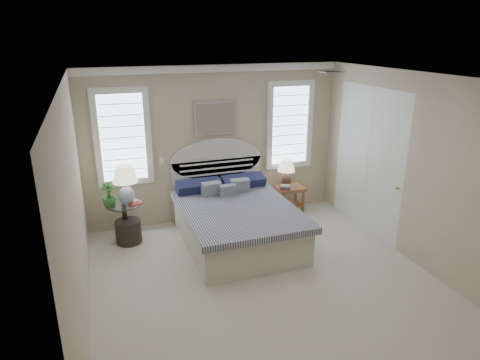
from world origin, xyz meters
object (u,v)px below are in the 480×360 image
Objects in this scene: lamp_left at (125,181)px; nightstand_right at (290,194)px; lamp_right at (286,170)px; floor_pot at (129,231)px; side_table_left at (125,218)px; bed at (235,218)px.

nightstand_right is at bearing 2.49° from lamp_left.
lamp_left is 2.84m from lamp_right.
floor_pot is 0.64× the size of lamp_left.
nightstand_right is (2.95, 0.10, -0.00)m from side_table_left.
side_table_left is 1.19× the size of nightstand_right.
side_table_left reaches higher than floor_pot.
nightstand_right reaches higher than floor_pot.
bed reaches higher than side_table_left.
bed reaches higher than lamp_left.
lamp_left reaches higher than floor_pot.
lamp_left is at bearing 68.75° from floor_pot.
side_table_left is 0.64m from lamp_left.
lamp_left reaches higher than lamp_right.
lamp_right reaches higher than side_table_left.
bed reaches higher than nightstand_right.
side_table_left is 2.95m from nightstand_right.
nightstand_right is 0.83× the size of lamp_left.
floor_pot is 0.80× the size of lamp_right.
lamp_left reaches higher than side_table_left.
lamp_left is at bearing 160.46° from bed.
side_table_left is 1.23× the size of lamp_right.
bed is 1.75m from side_table_left.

